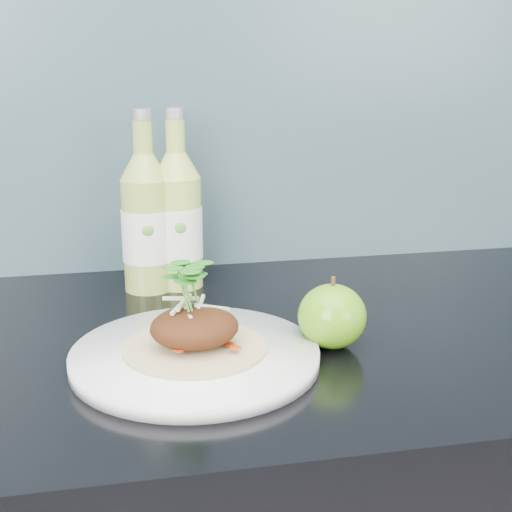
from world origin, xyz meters
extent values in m
cube|color=#6D99AB|center=(0.00, 1.99, 1.25)|extent=(4.00, 0.02, 0.70)
cylinder|color=white|center=(-0.05, 1.61, 0.91)|extent=(0.35, 0.35, 0.02)
cylinder|color=tan|center=(-0.05, 1.61, 0.92)|extent=(0.16, 0.16, 0.00)
ellipsoid|color=#4A230D|center=(-0.05, 1.61, 0.94)|extent=(0.10, 0.08, 0.04)
ellipsoid|color=#40900F|center=(0.11, 1.63, 0.94)|extent=(0.09, 0.09, 0.07)
cylinder|color=#472D14|center=(0.11, 1.63, 0.98)|extent=(0.01, 0.00, 0.01)
cylinder|color=#9DB34A|center=(-0.09, 1.88, 0.98)|extent=(0.08, 0.08, 0.16)
cone|color=#9DB34A|center=(-0.09, 1.88, 1.08)|extent=(0.07, 0.07, 0.04)
cylinder|color=#9DB34A|center=(-0.09, 1.88, 1.12)|extent=(0.03, 0.03, 0.05)
cylinder|color=silver|center=(-0.09, 1.88, 1.15)|extent=(0.03, 0.03, 0.01)
cylinder|color=white|center=(-0.09, 1.88, 0.98)|extent=(0.08, 0.08, 0.07)
ellipsoid|color=#59A533|center=(-0.09, 1.84, 0.99)|extent=(0.02, 0.00, 0.02)
cylinder|color=#AFC451|center=(-0.04, 1.89, 0.98)|extent=(0.07, 0.07, 0.16)
cone|color=#AFC451|center=(-0.04, 1.89, 1.08)|extent=(0.07, 0.07, 0.04)
cylinder|color=#AFC451|center=(-0.04, 1.89, 1.12)|extent=(0.03, 0.03, 0.05)
cylinder|color=silver|center=(-0.04, 1.89, 1.15)|extent=(0.03, 0.03, 0.01)
cylinder|color=white|center=(-0.04, 1.89, 0.98)|extent=(0.07, 0.07, 0.07)
ellipsoid|color=#59A533|center=(-0.04, 1.85, 0.99)|extent=(0.02, 0.00, 0.02)
camera|label=1|loc=(-0.13, 0.90, 1.23)|focal=50.00mm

